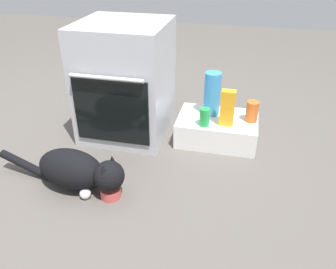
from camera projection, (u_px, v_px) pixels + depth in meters
ground at (111, 160)px, 2.19m from camera, size 8.00×8.00×0.00m
oven at (126, 81)px, 2.32m from camera, size 0.58×0.62×0.78m
pantry_cabinet at (217, 129)px, 2.36m from camera, size 0.54×0.38×0.17m
food_bowl at (111, 192)px, 1.86m from camera, size 0.11×0.11×0.08m
cat at (77, 170)px, 1.88m from camera, size 0.82×0.27×0.24m
juice_carton at (227, 108)px, 2.18m from camera, size 0.09×0.06×0.24m
water_bottle at (212, 94)px, 2.30m from camera, size 0.11×0.11×0.30m
sauce_jar at (252, 112)px, 2.25m from camera, size 0.08×0.08×0.14m
soda_can at (205, 117)px, 2.20m from camera, size 0.07×0.07×0.12m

